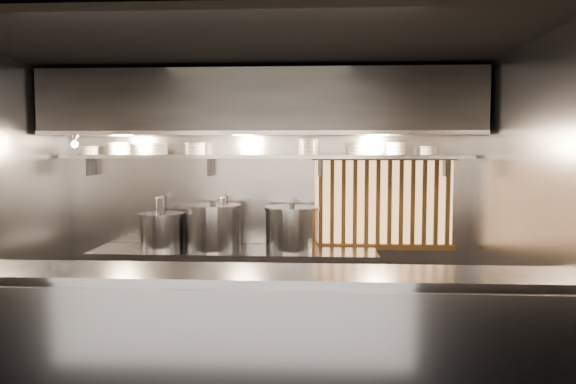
# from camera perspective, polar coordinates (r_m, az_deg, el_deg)

# --- Properties ---
(floor) EXTENTS (4.50, 4.50, 0.00)m
(floor) POSITION_cam_1_polar(r_m,az_deg,el_deg) (5.14, -3.97, -18.07)
(floor) COLOR black
(floor) RESTS_ON ground
(ceiling) EXTENTS (4.50, 4.50, 0.00)m
(ceiling) POSITION_cam_1_polar(r_m,az_deg,el_deg) (4.82, -4.15, 14.39)
(ceiling) COLOR black
(ceiling) RESTS_ON wall_back
(wall_back) EXTENTS (4.50, 0.00, 4.50)m
(wall_back) POSITION_cam_1_polar(r_m,az_deg,el_deg) (6.26, -2.27, -0.77)
(wall_back) COLOR gray
(wall_back) RESTS_ON floor
(wall_right) EXTENTS (0.00, 3.00, 3.00)m
(wall_right) POSITION_cam_1_polar(r_m,az_deg,el_deg) (5.01, 22.39, -2.38)
(wall_right) COLOR gray
(wall_right) RESTS_ON floor
(serving_counter) EXTENTS (4.50, 0.56, 1.13)m
(serving_counter) POSITION_cam_1_polar(r_m,az_deg,el_deg) (4.05, -5.83, -15.80)
(serving_counter) COLOR #95959A
(serving_counter) RESTS_ON floor
(cooking_bench) EXTENTS (3.00, 0.70, 0.90)m
(cooking_bench) POSITION_cam_1_polar(r_m,az_deg,el_deg) (6.10, -5.44, -9.99)
(cooking_bench) COLOR #95959A
(cooking_bench) RESTS_ON floor
(bowl_shelf) EXTENTS (4.40, 0.34, 0.04)m
(bowl_shelf) POSITION_cam_1_polar(r_m,az_deg,el_deg) (6.06, -2.45, 3.60)
(bowl_shelf) COLOR #95959A
(bowl_shelf) RESTS_ON wall_back
(exhaust_hood) EXTENTS (4.40, 0.81, 0.65)m
(exhaust_hood) POSITION_cam_1_polar(r_m,az_deg,el_deg) (5.86, -2.69, 8.91)
(exhaust_hood) COLOR #2D2D30
(exhaust_hood) RESTS_ON ceiling
(wood_screen) EXTENTS (1.56, 0.09, 1.04)m
(wood_screen) POSITION_cam_1_polar(r_m,az_deg,el_deg) (6.23, 9.68, -1.04)
(wood_screen) COLOR #F2AD6D
(wood_screen) RESTS_ON wall_back
(faucet_left) EXTENTS (0.04, 0.30, 0.50)m
(faucet_left) POSITION_cam_1_polar(r_m,az_deg,el_deg) (6.36, -12.76, -1.64)
(faucet_left) COLOR silver
(faucet_left) RESTS_ON wall_back
(faucet_right) EXTENTS (0.04, 0.30, 0.50)m
(faucet_right) POSITION_cam_1_polar(r_m,az_deg,el_deg) (6.20, -6.53, -1.71)
(faucet_right) COLOR silver
(faucet_right) RESTS_ON wall_back
(heat_lamp) EXTENTS (0.25, 0.35, 0.20)m
(heat_lamp) POSITION_cam_1_polar(r_m,az_deg,el_deg) (6.10, -21.03, 5.08)
(heat_lamp) COLOR #95959A
(heat_lamp) RESTS_ON exhaust_hood
(pendant_bulb) EXTENTS (0.09, 0.09, 0.19)m
(pendant_bulb) POSITION_cam_1_polar(r_m,az_deg,el_deg) (5.95, -3.53, 4.37)
(pendant_bulb) COLOR #2D2D30
(pendant_bulb) RESTS_ON exhaust_hood
(stock_pot_left) EXTENTS (0.64, 0.64, 0.42)m
(stock_pot_left) POSITION_cam_1_polar(r_m,az_deg,el_deg) (6.16, -12.67, -3.83)
(stock_pot_left) COLOR #95959A
(stock_pot_left) RESTS_ON cooking_bench
(stock_pot_mid) EXTENTS (0.77, 0.77, 0.52)m
(stock_pot_mid) POSITION_cam_1_polar(r_m,az_deg,el_deg) (6.01, -7.61, -3.52)
(stock_pot_mid) COLOR #95959A
(stock_pot_mid) RESTS_ON cooking_bench
(stock_pot_right) EXTENTS (0.73, 0.73, 0.50)m
(stock_pot_right) POSITION_cam_1_polar(r_m,az_deg,el_deg) (5.92, 0.41, -3.69)
(stock_pot_right) COLOR #95959A
(stock_pot_right) RESTS_ON cooking_bench
(bowl_stack_0) EXTENTS (0.20, 0.20, 0.09)m
(bowl_stack_0) POSITION_cam_1_polar(r_m,az_deg,el_deg) (6.54, -19.54, 4.00)
(bowl_stack_0) COLOR silver
(bowl_stack_0) RESTS_ON bowl_shelf
(bowl_stack_1) EXTENTS (0.25, 0.25, 0.13)m
(bowl_stack_1) POSITION_cam_1_polar(r_m,az_deg,el_deg) (6.42, -16.76, 4.23)
(bowl_stack_1) COLOR silver
(bowl_stack_1) RESTS_ON bowl_shelf
(bowl_stack_2) EXTENTS (0.24, 0.24, 0.13)m
(bowl_stack_2) POSITION_cam_1_polar(r_m,az_deg,el_deg) (6.29, -13.11, 4.30)
(bowl_stack_2) COLOR silver
(bowl_stack_2) RESTS_ON bowl_shelf
(bowl_stack_3) EXTENTS (0.22, 0.22, 0.13)m
(bowl_stack_3) POSITION_cam_1_polar(r_m,az_deg,el_deg) (6.18, -9.42, 4.36)
(bowl_stack_3) COLOR silver
(bowl_stack_3) RESTS_ON bowl_shelf
(bowl_stack_4) EXTENTS (0.22, 0.22, 0.17)m
(bowl_stack_4) POSITION_cam_1_polar(r_m,az_deg,el_deg) (6.03, 2.08, 4.60)
(bowl_stack_4) COLOR silver
(bowl_stack_4) RESTS_ON bowl_shelf
(bowl_stack_5) EXTENTS (0.22, 0.22, 0.13)m
(bowl_stack_5) POSITION_cam_1_polar(r_m,az_deg,el_deg) (6.04, 7.01, 4.39)
(bowl_stack_5) COLOR silver
(bowl_stack_5) RESTS_ON bowl_shelf
(bowl_stack_6) EXTENTS (0.22, 0.22, 0.13)m
(bowl_stack_6) POSITION_cam_1_polar(r_m,az_deg,el_deg) (6.08, 10.92, 4.34)
(bowl_stack_6) COLOR silver
(bowl_stack_6) RESTS_ON bowl_shelf
(bowl_stack_7) EXTENTS (0.20, 0.20, 0.09)m
(bowl_stack_7) POSITION_cam_1_polar(r_m,az_deg,el_deg) (6.13, 14.13, 4.11)
(bowl_stack_7) COLOR silver
(bowl_stack_7) RESTS_ON bowl_shelf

